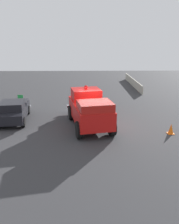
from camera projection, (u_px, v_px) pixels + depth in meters
ground_plane at (98, 128)px, 15.33m from camera, size 60.00×60.00×0.00m
vintage_fire_truck at (89, 108)px, 15.42m from camera, size 6.25×3.34×2.59m
classic_hot_rod at (14, 110)px, 16.60m from camera, size 4.54×2.35×1.46m
lawn_chair_by_car at (20, 100)px, 20.04m from camera, size 0.56×0.57×1.02m
traffic_cone at (171, 129)px, 14.28m from camera, size 0.40×0.40×0.64m
background_fence at (133, 82)px, 29.39m from camera, size 10.25×0.12×0.90m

